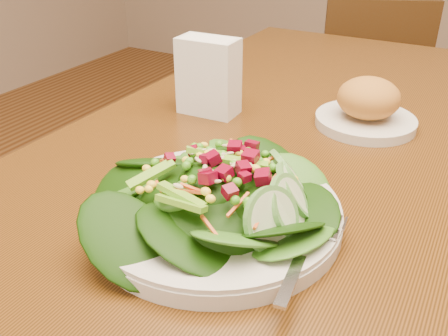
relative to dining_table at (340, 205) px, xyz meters
The scene contains 5 objects.
dining_table is the anchor object (origin of this frame).
chair_far 1.13m from the dining_table, 101.57° to the left, with size 0.49×0.49×0.81m.
salad_plate 0.31m from the dining_table, 105.33° to the right, with size 0.30×0.30×0.09m.
bread_plate 0.17m from the dining_table, 90.69° to the left, with size 0.17×0.17×0.09m.
napkin_holder 0.32m from the dining_table, behind, with size 0.11×0.06×0.14m.
Camera 1 is at (0.17, -0.70, 1.10)m, focal length 40.00 mm.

